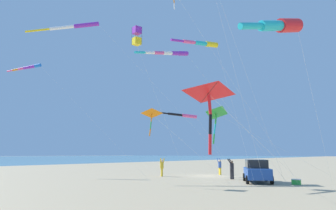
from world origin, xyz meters
name	(u,v)px	position (x,y,z in m)	size (l,w,h in m)	color
ground_plane	(209,176)	(0.00, 0.00, 0.00)	(600.00, 600.00, 0.00)	tan
parked_car	(257,171)	(7.14, -4.60, 0.95)	(3.66, 4.66, 1.85)	#1E479E
cooler_box	(296,182)	(10.24, -4.61, 0.21)	(0.62, 0.42, 0.42)	green
person_adult_flyer	(162,166)	(-3.52, -3.79, 1.04)	(0.68, 0.66, 1.90)	gold
person_child_green_jacket	(232,168)	(4.02, -2.84, 1.03)	(0.56, 0.44, 1.89)	#232328
person_child_grey_jacket	(220,166)	(0.13, 2.14, 1.00)	(0.66, 0.60, 1.84)	gold
kite_delta_orange_high_right	(216,114)	(4.22, -6.09, 5.80)	(9.82, 5.47, 6.40)	green
kite_windsock_teal_far_right	(170,53)	(1.07, -8.49, 11.26)	(8.65, 9.54, 11.95)	purple
kite_windsock_green_low_center	(201,43)	(5.13, -9.83, 10.91)	(4.10, 5.11, 11.26)	yellow
kite_delta_long_streamer_right	(209,93)	(11.58, -20.22, 4.60)	(1.77, 15.72, 5.01)	red
kite_delta_long_streamer_left	(152,114)	(2.09, -12.20, 5.33)	(2.25, 9.59, 5.70)	orange
kite_windsock_checkered_midright	(74,26)	(-9.79, -11.00, 15.66)	(19.09, 10.96, 16.21)	purple
kite_box_purple_drifting	(137,36)	(-1.48, -10.15, 12.94)	(0.81, 8.38, 13.80)	purple
kite_windsock_white_trailing	(279,26)	(11.73, -11.58, 10.14)	(2.48, 12.48, 10.97)	red
kite_windsock_yellow_midlevel	(29,67)	(-17.47, -11.44, 12.37)	(15.98, 7.11, 12.77)	blue
kite_windsock_striped_overhead	(182,115)	(-3.17, -0.53, 6.73)	(6.47, 7.37, 7.15)	#EF4C93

